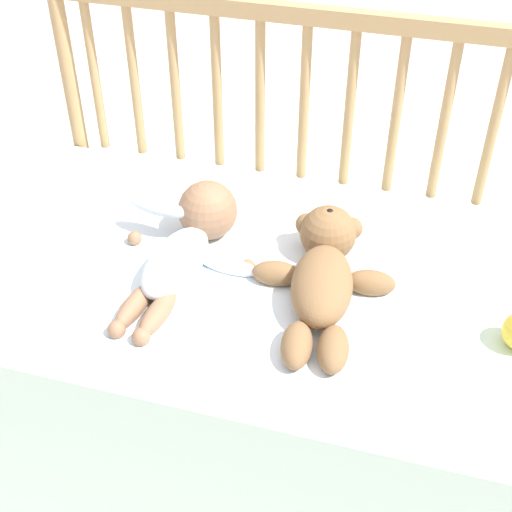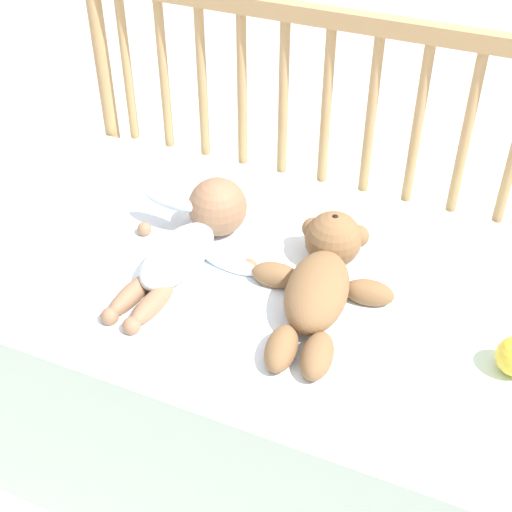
% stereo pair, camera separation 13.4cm
% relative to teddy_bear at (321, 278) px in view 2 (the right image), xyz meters
% --- Properties ---
extents(ground_plane, '(12.00, 12.00, 0.00)m').
position_rel_teddy_bear_xyz_m(ground_plane, '(-0.13, 0.01, -0.60)').
color(ground_plane, silver).
extents(crib_mattress, '(1.17, 0.69, 0.56)m').
position_rel_teddy_bear_xyz_m(crib_mattress, '(-0.13, 0.01, -0.32)').
color(crib_mattress, silver).
rests_on(crib_mattress, ground_plane).
extents(crib_rail, '(1.17, 0.04, 0.95)m').
position_rel_teddy_bear_xyz_m(crib_rail, '(-0.13, 0.38, 0.07)').
color(crib_rail, tan).
rests_on(crib_rail, ground_plane).
extents(blanket, '(0.78, 0.52, 0.01)m').
position_rel_teddy_bear_xyz_m(blanket, '(-0.15, -0.04, -0.04)').
color(blanket, white).
rests_on(blanket, crib_mattress).
extents(teddy_bear, '(0.28, 0.39, 0.11)m').
position_rel_teddy_bear_xyz_m(teddy_bear, '(0.00, 0.00, 0.00)').
color(teddy_bear, olive).
rests_on(teddy_bear, crib_mattress).
extents(baby, '(0.30, 0.41, 0.12)m').
position_rel_teddy_bear_xyz_m(baby, '(-0.27, 0.02, 0.00)').
color(baby, white).
rests_on(baby, crib_mattress).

